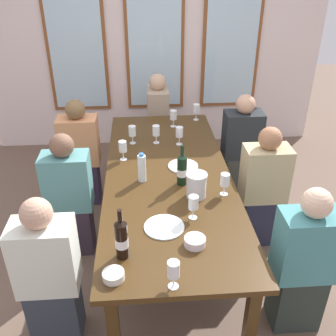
{
  "coord_description": "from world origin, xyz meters",
  "views": [
    {
      "loc": [
        -0.2,
        -2.66,
        2.32
      ],
      "look_at": [
        0.0,
        0.02,
        0.79
      ],
      "focal_mm": 41.0,
      "sensor_mm": 36.0,
      "label": 1
    }
  ],
  "objects_px": {
    "metal_pitcher": "(196,185)",
    "water_bottle": "(142,168)",
    "seated_person_0": "(81,155)",
    "seated_person_2": "(49,276)",
    "seated_person_6": "(158,122)",
    "wine_glass_2": "(173,115)",
    "wine_glass_1": "(132,132)",
    "seated_person_4": "(70,198)",
    "wine_bottle_0": "(182,169)",
    "seated_person_1": "(241,149)",
    "dining_table": "(168,181)",
    "tasting_bowl_1": "(113,275)",
    "wine_glass_6": "(156,131)",
    "tasting_bowl_0": "(195,242)",
    "wine_glass_4": "(225,181)",
    "wine_bottle_1": "(122,239)",
    "white_plate_1": "(164,227)",
    "seated_person_5": "(263,190)",
    "wine_glass_7": "(123,147)",
    "wine_glass_0": "(196,109)",
    "wine_glass_8": "(173,271)",
    "wine_glass_3": "(193,203)",
    "wine_glass_5": "(179,133)",
    "seated_person_3": "(303,264)",
    "white_plate_0": "(183,166)"
  },
  "relations": [
    {
      "from": "wine_glass_0",
      "to": "wine_glass_8",
      "type": "xyz_separation_m",
      "value": [
        -0.45,
        -2.32,
        -0.0
      ]
    },
    {
      "from": "tasting_bowl_0",
      "to": "wine_glass_0",
      "type": "relative_size",
      "value": 0.76
    },
    {
      "from": "wine_glass_0",
      "to": "seated_person_2",
      "type": "height_order",
      "value": "seated_person_2"
    },
    {
      "from": "wine_glass_2",
      "to": "seated_person_6",
      "type": "relative_size",
      "value": 0.16
    },
    {
      "from": "metal_pitcher",
      "to": "wine_glass_4",
      "type": "relative_size",
      "value": 1.09
    },
    {
      "from": "wine_glass_4",
      "to": "water_bottle",
      "type": "bearing_deg",
      "value": 158.05
    },
    {
      "from": "wine_glass_1",
      "to": "seated_person_4",
      "type": "distance_m",
      "value": 0.85
    },
    {
      "from": "seated_person_0",
      "to": "seated_person_4",
      "type": "relative_size",
      "value": 1.0
    },
    {
      "from": "wine_glass_0",
      "to": "wine_glass_8",
      "type": "distance_m",
      "value": 2.36
    },
    {
      "from": "wine_glass_7",
      "to": "seated_person_5",
      "type": "height_order",
      "value": "seated_person_5"
    },
    {
      "from": "dining_table",
      "to": "wine_glass_0",
      "type": "height_order",
      "value": "wine_glass_0"
    },
    {
      "from": "wine_glass_2",
      "to": "white_plate_1",
      "type": "bearing_deg",
      "value": -97.11
    },
    {
      "from": "seated_person_1",
      "to": "seated_person_5",
      "type": "height_order",
      "value": "same"
    },
    {
      "from": "tasting_bowl_0",
      "to": "wine_glass_7",
      "type": "xyz_separation_m",
      "value": [
        -0.47,
        1.15,
        0.09
      ]
    },
    {
      "from": "wine_glass_2",
      "to": "seated_person_4",
      "type": "relative_size",
      "value": 0.16
    },
    {
      "from": "wine_bottle_0",
      "to": "seated_person_0",
      "type": "bearing_deg",
      "value": 133.99
    },
    {
      "from": "dining_table",
      "to": "seated_person_2",
      "type": "relative_size",
      "value": 2.27
    },
    {
      "from": "tasting_bowl_0",
      "to": "wine_glass_4",
      "type": "height_order",
      "value": "wine_glass_4"
    },
    {
      "from": "wine_glass_2",
      "to": "seated_person_1",
      "type": "height_order",
      "value": "seated_person_1"
    },
    {
      "from": "wine_glass_8",
      "to": "seated_person_1",
      "type": "distance_m",
      "value": 2.22
    },
    {
      "from": "seated_person_4",
      "to": "tasting_bowl_1",
      "type": "bearing_deg",
      "value": -69.17
    },
    {
      "from": "wine_glass_0",
      "to": "wine_glass_5",
      "type": "distance_m",
      "value": 0.63
    },
    {
      "from": "seated_person_2",
      "to": "metal_pitcher",
      "type": "bearing_deg",
      "value": 27.22
    },
    {
      "from": "metal_pitcher",
      "to": "seated_person_0",
      "type": "xyz_separation_m",
      "value": [
        -1.0,
        1.13,
        -0.31
      ]
    },
    {
      "from": "seated_person_6",
      "to": "wine_glass_2",
      "type": "bearing_deg",
      "value": -78.88
    },
    {
      "from": "wine_bottle_0",
      "to": "seated_person_5",
      "type": "relative_size",
      "value": 0.3
    },
    {
      "from": "white_plate_0",
      "to": "wine_glass_8",
      "type": "bearing_deg",
      "value": -98.59
    },
    {
      "from": "wine_glass_3",
      "to": "tasting_bowl_0",
      "type": "bearing_deg",
      "value": -95.18
    },
    {
      "from": "dining_table",
      "to": "seated_person_4",
      "type": "bearing_deg",
      "value": 177.85
    },
    {
      "from": "tasting_bowl_0",
      "to": "seated_person_3",
      "type": "xyz_separation_m",
      "value": [
        0.72,
        -0.0,
        -0.24
      ]
    },
    {
      "from": "wine_bottle_1",
      "to": "wine_glass_5",
      "type": "relative_size",
      "value": 1.93
    },
    {
      "from": "tasting_bowl_1",
      "to": "wine_glass_4",
      "type": "height_order",
      "value": "wine_glass_4"
    },
    {
      "from": "wine_bottle_0",
      "to": "seated_person_1",
      "type": "relative_size",
      "value": 0.3
    },
    {
      "from": "white_plate_1",
      "to": "seated_person_5",
      "type": "relative_size",
      "value": 0.24
    },
    {
      "from": "wine_glass_0",
      "to": "wine_glass_1",
      "type": "relative_size",
      "value": 1.0
    },
    {
      "from": "dining_table",
      "to": "wine_glass_0",
      "type": "xyz_separation_m",
      "value": [
        0.38,
        1.12,
        0.19
      ]
    },
    {
      "from": "metal_pitcher",
      "to": "water_bottle",
      "type": "bearing_deg",
      "value": 147.06
    },
    {
      "from": "tasting_bowl_1",
      "to": "seated_person_3",
      "type": "distance_m",
      "value": 1.25
    },
    {
      "from": "wine_glass_5",
      "to": "seated_person_1",
      "type": "distance_m",
      "value": 0.8
    },
    {
      "from": "wine_glass_0",
      "to": "seated_person_6",
      "type": "distance_m",
      "value": 0.7
    },
    {
      "from": "seated_person_2",
      "to": "seated_person_5",
      "type": "bearing_deg",
      "value": 28.26
    },
    {
      "from": "seated_person_0",
      "to": "seated_person_2",
      "type": "bearing_deg",
      "value": -90.0
    },
    {
      "from": "seated_person_3",
      "to": "tasting_bowl_0",
      "type": "bearing_deg",
      "value": 179.97
    },
    {
      "from": "tasting_bowl_1",
      "to": "wine_glass_6",
      "type": "relative_size",
      "value": 0.71
    },
    {
      "from": "tasting_bowl_1",
      "to": "seated_person_3",
      "type": "xyz_separation_m",
      "value": [
        1.21,
        0.24,
        -0.24
      ]
    },
    {
      "from": "wine_glass_1",
      "to": "wine_glass_5",
      "type": "bearing_deg",
      "value": -7.34
    },
    {
      "from": "tasting_bowl_1",
      "to": "wine_bottle_1",
      "type": "bearing_deg",
      "value": 75.33
    },
    {
      "from": "white_plate_1",
      "to": "seated_person_5",
      "type": "xyz_separation_m",
      "value": [
        0.9,
        0.71,
        -0.22
      ]
    },
    {
      "from": "wine_glass_6",
      "to": "tasting_bowl_0",
      "type": "bearing_deg",
      "value": -83.52
    },
    {
      "from": "wine_bottle_1",
      "to": "seated_person_6",
      "type": "distance_m",
      "value": 2.59
    }
  ]
}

